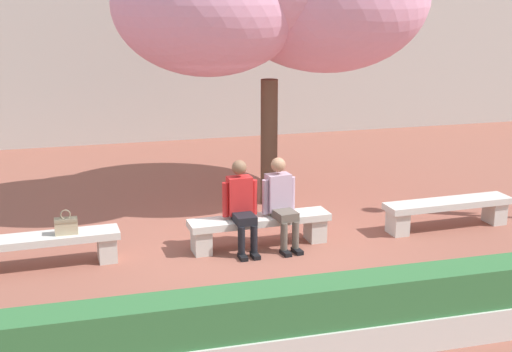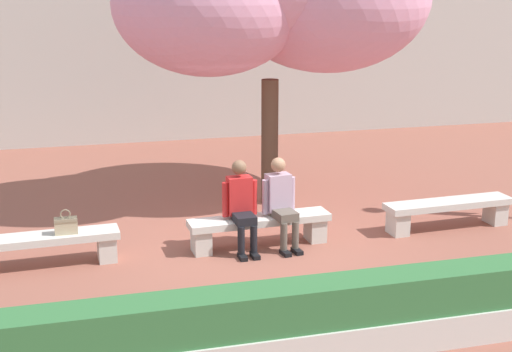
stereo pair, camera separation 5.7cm
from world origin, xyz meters
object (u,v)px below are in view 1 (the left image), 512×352
(person_seated_right, at_px, (281,199))
(handbag, at_px, (66,225))
(stone_bench_near_west, at_px, (260,226))
(stone_bench_west_end, at_px, (41,246))
(person_seated_left, at_px, (241,203))
(stone_bench_center, at_px, (448,209))

(person_seated_right, xyz_separation_m, handbag, (-2.97, 0.03, -0.12))
(person_seated_right, bearing_deg, stone_bench_near_west, 169.89)
(person_seated_right, distance_m, handbag, 2.97)
(stone_bench_west_end, distance_m, person_seated_left, 2.76)
(stone_bench_west_end, distance_m, handbag, 0.44)
(stone_bench_west_end, bearing_deg, person_seated_right, -0.91)
(stone_bench_near_west, relative_size, stone_bench_center, 1.00)
(stone_bench_near_west, height_order, person_seated_left, person_seated_left)
(stone_bench_near_west, xyz_separation_m, person_seated_left, (-0.28, -0.05, 0.39))
(stone_bench_center, height_order, person_seated_right, person_seated_right)
(person_seated_right, relative_size, handbag, 3.81)
(stone_bench_west_end, xyz_separation_m, handbag, (0.34, -0.02, 0.27))
(handbag, bearing_deg, stone_bench_west_end, 176.18)
(stone_bench_center, bearing_deg, person_seated_left, -179.07)
(person_seated_left, bearing_deg, handbag, 179.27)
(stone_bench_center, bearing_deg, stone_bench_west_end, 180.00)
(person_seated_left, distance_m, person_seated_right, 0.58)
(stone_bench_west_end, bearing_deg, handbag, -3.82)
(stone_bench_center, xyz_separation_m, person_seated_right, (-2.72, -0.05, 0.39))
(stone_bench_west_end, distance_m, stone_bench_center, 6.04)
(person_seated_left, bearing_deg, person_seated_right, 0.06)
(person_seated_left, bearing_deg, stone_bench_center, 0.93)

